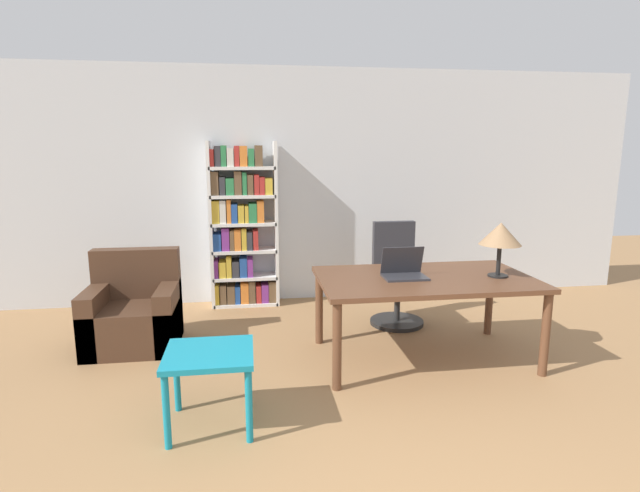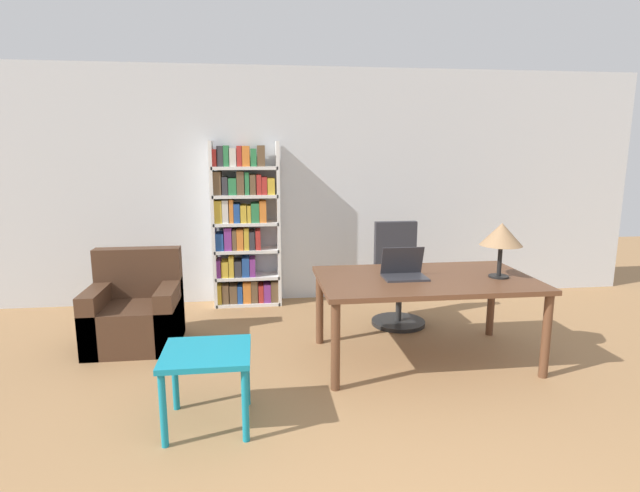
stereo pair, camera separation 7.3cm
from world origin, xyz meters
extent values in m
cube|color=silver|center=(0.00, 4.53, 1.35)|extent=(8.00, 0.06, 2.70)
cube|color=brown|center=(0.74, 2.58, 0.70)|extent=(1.79, 1.05, 0.04)
cylinder|color=brown|center=(-0.10, 2.11, 0.34)|extent=(0.07, 0.07, 0.68)
cylinder|color=brown|center=(1.57, 2.11, 0.34)|extent=(0.07, 0.07, 0.68)
cylinder|color=brown|center=(-0.10, 3.04, 0.34)|extent=(0.07, 0.07, 0.68)
cylinder|color=brown|center=(1.57, 3.04, 0.34)|extent=(0.07, 0.07, 0.68)
cube|color=#2D2D33|center=(0.55, 2.56, 0.73)|extent=(0.36, 0.25, 0.02)
cube|color=#2D2D33|center=(0.55, 2.64, 0.86)|extent=(0.36, 0.08, 0.24)
cube|color=navy|center=(0.55, 2.65, 0.86)|extent=(0.32, 0.07, 0.21)
cylinder|color=black|center=(1.35, 2.50, 0.73)|extent=(0.16, 0.16, 0.01)
cylinder|color=black|center=(1.35, 2.50, 0.87)|extent=(0.04, 0.04, 0.26)
cone|color=#93704C|center=(1.35, 2.50, 1.09)|extent=(0.34, 0.34, 0.19)
cylinder|color=black|center=(0.77, 3.44, 0.02)|extent=(0.55, 0.55, 0.04)
cylinder|color=#262626|center=(0.77, 3.44, 0.22)|extent=(0.06, 0.06, 0.35)
cube|color=#2D2D33|center=(0.77, 3.44, 0.44)|extent=(0.46, 0.46, 0.10)
cube|color=#2D2D33|center=(0.77, 3.63, 0.77)|extent=(0.44, 0.08, 0.55)
cube|color=teal|center=(-0.99, 1.74, 0.49)|extent=(0.56, 0.52, 0.04)
cylinder|color=teal|center=(-1.24, 1.51, 0.24)|extent=(0.04, 0.04, 0.48)
cylinder|color=teal|center=(-0.75, 1.51, 0.24)|extent=(0.04, 0.04, 0.48)
cylinder|color=teal|center=(-1.24, 1.97, 0.24)|extent=(0.04, 0.04, 0.48)
cylinder|color=teal|center=(-0.75, 1.97, 0.24)|extent=(0.04, 0.04, 0.48)
cube|color=#472D1E|center=(-1.78, 3.18, 0.20)|extent=(0.79, 0.69, 0.40)
cube|color=#472D1E|center=(-1.78, 3.44, 0.63)|extent=(0.79, 0.16, 0.47)
cube|color=#472D1E|center=(-2.09, 3.18, 0.28)|extent=(0.16, 0.69, 0.56)
cube|color=#472D1E|center=(-1.46, 3.18, 0.28)|extent=(0.16, 0.69, 0.56)
cube|color=white|center=(-1.14, 4.34, 0.93)|extent=(0.04, 0.28, 1.87)
cube|color=white|center=(-0.41, 4.34, 0.93)|extent=(0.04, 0.28, 1.87)
cube|color=white|center=(-0.77, 4.34, 0.02)|extent=(0.73, 0.28, 0.04)
cube|color=gold|center=(-1.10, 4.34, 0.15)|extent=(0.05, 0.24, 0.22)
cube|color=brown|center=(-1.03, 4.34, 0.15)|extent=(0.07, 0.24, 0.22)
cube|color=brown|center=(-0.94, 4.34, 0.14)|extent=(0.09, 0.24, 0.21)
cube|color=#234C99|center=(-0.87, 4.34, 0.14)|extent=(0.06, 0.24, 0.20)
cube|color=orange|center=(-0.79, 4.34, 0.16)|extent=(0.09, 0.24, 0.24)
cube|color=brown|center=(-0.70, 4.34, 0.16)|extent=(0.07, 0.24, 0.25)
cube|color=#B72D28|center=(-0.63, 4.34, 0.14)|extent=(0.06, 0.24, 0.20)
cube|color=#7F338C|center=(-0.55, 4.34, 0.14)|extent=(0.08, 0.24, 0.21)
cube|color=brown|center=(-0.47, 4.34, 0.16)|extent=(0.09, 0.24, 0.24)
cube|color=white|center=(-0.77, 4.34, 0.33)|extent=(0.73, 0.28, 0.04)
cube|color=#7F338C|center=(-1.10, 4.34, 0.45)|extent=(0.05, 0.24, 0.20)
cube|color=gold|center=(-1.03, 4.34, 0.44)|extent=(0.08, 0.24, 0.18)
cube|color=gold|center=(-0.95, 4.34, 0.47)|extent=(0.06, 0.24, 0.24)
cube|color=#333338|center=(-0.88, 4.34, 0.44)|extent=(0.08, 0.24, 0.18)
cube|color=#234C99|center=(-0.79, 4.34, 0.46)|extent=(0.08, 0.24, 0.22)
cube|color=#7F338C|center=(-0.72, 4.34, 0.45)|extent=(0.06, 0.24, 0.21)
cube|color=white|center=(-0.77, 4.34, 0.64)|extent=(0.73, 0.28, 0.04)
cube|color=#234C99|center=(-1.07, 4.34, 0.75)|extent=(0.09, 0.24, 0.19)
cube|color=#7F338C|center=(-0.98, 4.34, 0.79)|extent=(0.08, 0.24, 0.25)
cube|color=brown|center=(-0.91, 4.34, 0.77)|extent=(0.05, 0.24, 0.23)
cube|color=orange|center=(-0.85, 4.34, 0.78)|extent=(0.07, 0.24, 0.24)
cube|color=gold|center=(-0.78, 4.34, 0.78)|extent=(0.06, 0.24, 0.25)
cube|color=#333338|center=(-0.71, 4.34, 0.76)|extent=(0.06, 0.24, 0.21)
cube|color=#B72D28|center=(-0.65, 4.34, 0.77)|extent=(0.06, 0.24, 0.22)
cube|color=white|center=(-0.77, 4.34, 0.95)|extent=(0.73, 0.28, 0.04)
cube|color=gold|center=(-1.08, 4.34, 1.10)|extent=(0.08, 0.24, 0.25)
cube|color=silver|center=(-1.00, 4.34, 1.10)|extent=(0.07, 0.24, 0.25)
cube|color=orange|center=(-0.93, 4.34, 1.10)|extent=(0.05, 0.24, 0.26)
cube|color=#234C99|center=(-0.87, 4.34, 1.08)|extent=(0.07, 0.24, 0.21)
cube|color=gold|center=(-0.80, 4.34, 1.07)|extent=(0.07, 0.24, 0.20)
cube|color=gold|center=(-0.74, 4.34, 1.07)|extent=(0.04, 0.24, 0.19)
cube|color=#2D7F47|center=(-0.67, 4.34, 1.08)|extent=(0.09, 0.24, 0.22)
cube|color=orange|center=(-0.58, 4.34, 1.09)|extent=(0.08, 0.24, 0.24)
cube|color=white|center=(-0.77, 4.34, 1.26)|extent=(0.73, 0.28, 0.04)
cube|color=brown|center=(-1.08, 4.34, 1.41)|extent=(0.08, 0.24, 0.26)
cube|color=#333338|center=(-0.99, 4.34, 1.38)|extent=(0.06, 0.24, 0.20)
cube|color=#2D7F47|center=(-0.91, 4.34, 1.37)|extent=(0.09, 0.24, 0.18)
cube|color=brown|center=(-0.82, 4.34, 1.41)|extent=(0.08, 0.24, 0.26)
cube|color=#2D7F47|center=(-0.75, 4.34, 1.41)|extent=(0.05, 0.24, 0.25)
cube|color=brown|center=(-0.69, 4.34, 1.39)|extent=(0.06, 0.24, 0.22)
cube|color=#B72D28|center=(-0.62, 4.34, 1.39)|extent=(0.05, 0.24, 0.22)
cube|color=#B72D28|center=(-0.56, 4.34, 1.38)|extent=(0.06, 0.24, 0.19)
cube|color=gold|center=(-0.49, 4.34, 1.37)|extent=(0.08, 0.24, 0.18)
cube|color=white|center=(-0.77, 4.34, 1.58)|extent=(0.73, 0.28, 0.04)
cube|color=#B72D28|center=(-1.10, 4.34, 1.69)|extent=(0.05, 0.24, 0.19)
cube|color=#333338|center=(-1.03, 4.34, 1.70)|extent=(0.06, 0.24, 0.22)
cube|color=#2D7F47|center=(-0.97, 4.34, 1.71)|extent=(0.06, 0.24, 0.23)
cube|color=silver|center=(-0.90, 4.34, 1.69)|extent=(0.07, 0.24, 0.20)
cube|color=#B72D28|center=(-0.83, 4.34, 1.71)|extent=(0.05, 0.24, 0.22)
cube|color=orange|center=(-0.76, 4.34, 1.70)|extent=(0.08, 0.24, 0.22)
cube|color=#2D7F47|center=(-0.67, 4.34, 1.69)|extent=(0.06, 0.24, 0.19)
cube|color=brown|center=(-0.59, 4.34, 1.71)|extent=(0.08, 0.24, 0.23)
camera|label=1|loc=(-0.72, -1.32, 1.77)|focal=28.00mm
camera|label=2|loc=(-0.65, -1.33, 1.77)|focal=28.00mm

